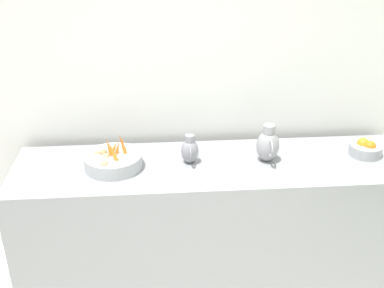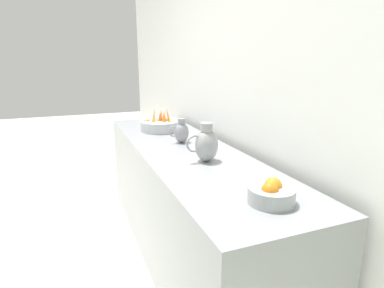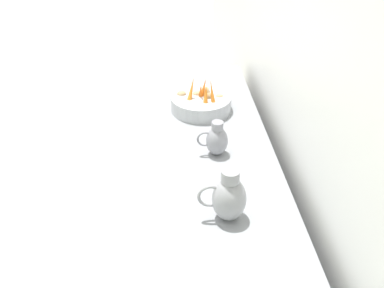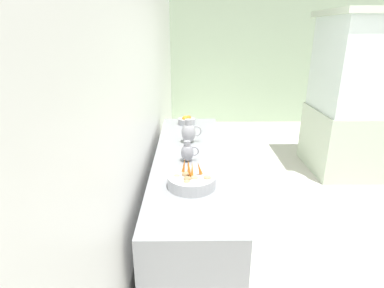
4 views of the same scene
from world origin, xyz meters
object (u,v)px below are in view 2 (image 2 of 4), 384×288
object	(u,v)px
orange_bowl	(271,194)
metal_pitcher_tall	(206,144)
vegetable_colander	(160,125)
metal_pitcher_short	(181,132)

from	to	relation	value
orange_bowl	metal_pitcher_tall	distance (m)	0.68
vegetable_colander	metal_pitcher_tall	size ratio (longest dim) A/B	1.46
orange_bowl	metal_pitcher_tall	xyz separation A→B (m)	(0.03, -0.68, 0.07)
metal_pitcher_tall	metal_pitcher_short	xyz separation A→B (m)	(-0.01, -0.51, -0.03)
orange_bowl	metal_pitcher_short	size ratio (longest dim) A/B	1.12
metal_pitcher_short	orange_bowl	bearing A→B (deg)	90.64
orange_bowl	metal_pitcher_tall	world-z (taller)	metal_pitcher_tall
orange_bowl	metal_pitcher_short	distance (m)	1.19
orange_bowl	metal_pitcher_tall	bearing A→B (deg)	-87.77
vegetable_colander	orange_bowl	size ratio (longest dim) A/B	1.70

